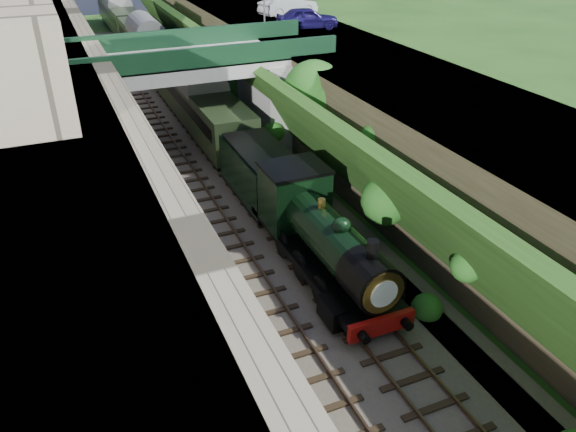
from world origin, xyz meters
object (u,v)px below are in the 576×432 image
object	(u,v)px
tree	(314,93)
locomotive	(322,238)
car_silver	(288,5)
car_blue	(307,18)
road_bridge	(207,87)
tender	(261,176)

from	to	relation	value
tree	locomotive	distance (m)	12.14
car_silver	locomotive	bearing A→B (deg)	146.74
car_blue	car_silver	world-z (taller)	car_silver
road_bridge	locomotive	world-z (taller)	road_bridge
car_blue	locomotive	bearing A→B (deg)	166.95
car_blue	tender	size ratio (longest dim) A/B	0.75
tender	tree	bearing A→B (deg)	36.40
car_blue	tender	bearing A→B (deg)	156.51
tender	locomotive	bearing A→B (deg)	-90.00
locomotive	road_bridge	bearing A→B (deg)	90.90
road_bridge	car_blue	bearing A→B (deg)	25.89
locomotive	tender	size ratio (longest dim) A/B	1.70
road_bridge	car_silver	size ratio (longest dim) A/B	3.24
locomotive	tender	xyz separation A→B (m)	(-0.00, 7.36, -0.27)
tree	locomotive	world-z (taller)	tree
tree	car_blue	distance (m)	10.83
car_silver	car_blue	bearing A→B (deg)	157.90
tree	car_blue	xyz separation A→B (m)	(4.03, 9.77, 2.37)
road_bridge	car_blue	size ratio (longest dim) A/B	3.54
road_bridge	car_silver	world-z (taller)	car_silver
road_bridge	tree	distance (m)	7.36
car_blue	car_silver	distance (m)	5.70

